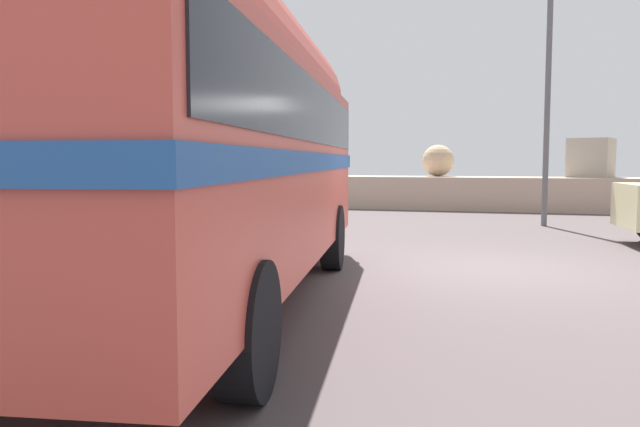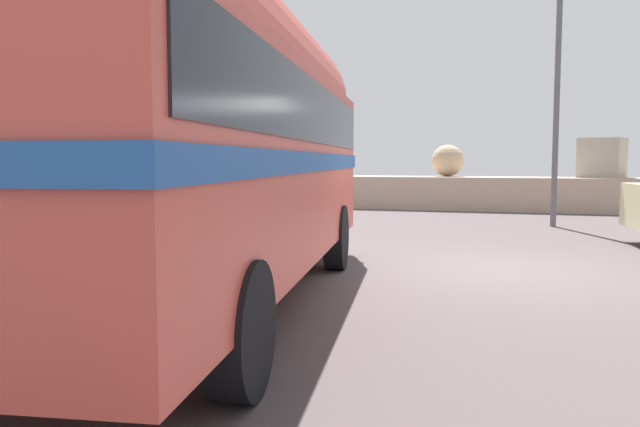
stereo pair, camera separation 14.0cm
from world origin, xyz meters
name	(u,v)px [view 1 (the left image)]	position (x,y,z in m)	size (l,w,h in m)	color
ground	(488,270)	(0.00, 0.00, 0.01)	(32.00, 26.00, 0.02)	#4E4344
breakwater	(488,189)	(-0.22, 11.82, 0.69)	(31.36, 2.34, 2.42)	tan
vintage_coach	(205,123)	(-2.95, -3.37, 2.05)	(3.66, 8.85, 3.70)	black
lamp_post	(552,91)	(1.33, 6.80, 3.31)	(0.99, 0.76, 5.82)	#5B5B60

